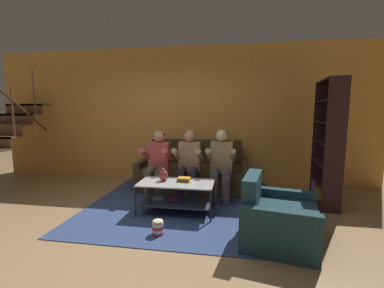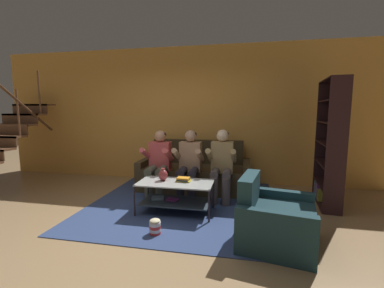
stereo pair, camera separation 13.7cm
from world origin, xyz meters
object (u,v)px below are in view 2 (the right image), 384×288
at_px(coffee_table, 175,192).
at_px(vase, 163,175).
at_px(popcorn_tub, 155,227).
at_px(person_seated_left, 159,160).
at_px(armchair, 274,221).
at_px(couch, 195,173).
at_px(person_seated_right, 222,162).
at_px(person_seated_middle, 189,161).
at_px(book_stack, 183,179).
at_px(bookshelf, 331,152).

xyz_separation_m(coffee_table, vase, (-0.20, 0.05, 0.25)).
bearing_deg(popcorn_tub, person_seated_left, 106.64).
relative_size(person_seated_left, armchair, 1.17).
height_order(couch, person_seated_right, person_seated_right).
xyz_separation_m(couch, person_seated_middle, (0.00, -0.56, 0.36)).
height_order(couch, popcorn_tub, couch).
distance_m(couch, person_seated_middle, 0.66).
relative_size(couch, person_seated_left, 1.80).
xyz_separation_m(person_seated_middle, armchair, (1.30, -1.39, -0.39)).
xyz_separation_m(coffee_table, book_stack, (0.12, 0.06, 0.19)).
xyz_separation_m(person_seated_right, armchair, (0.73, -1.39, -0.40)).
bearing_deg(couch, armchair, -56.28).
distance_m(book_stack, bookshelf, 2.48).
distance_m(person_seated_middle, armchair, 1.94).
bearing_deg(popcorn_tub, person_seated_right, 64.05).
bearing_deg(person_seated_right, vase, -142.02).
height_order(coffee_table, popcorn_tub, coffee_table).
bearing_deg(person_seated_right, person_seated_left, -179.85).
distance_m(person_seated_right, vase, 1.08).
xyz_separation_m(person_seated_left, armchair, (1.87, -1.39, -0.38)).
distance_m(bookshelf, popcorn_tub, 3.07).
relative_size(coffee_table, bookshelf, 0.55).
bearing_deg(person_seated_right, person_seated_middle, -179.83).
relative_size(person_seated_left, person_seated_right, 0.97).
xyz_separation_m(couch, bookshelf, (2.35, -0.39, 0.57)).
height_order(armchair, popcorn_tub, armchair).
xyz_separation_m(vase, book_stack, (0.32, 0.02, -0.06)).
distance_m(bookshelf, armchair, 1.98).
bearing_deg(person_seated_middle, vase, -112.76).
relative_size(person_seated_left, popcorn_tub, 5.86).
bearing_deg(person_seated_right, couch, 135.70).
distance_m(person_seated_middle, person_seated_right, 0.57).
bearing_deg(book_stack, armchair, -30.67).
xyz_separation_m(armchair, popcorn_tub, (-1.44, -0.06, -0.17)).
bearing_deg(armchair, person_seated_right, 117.67).
relative_size(armchair, popcorn_tub, 4.99).
relative_size(coffee_table, armchair, 1.12).
relative_size(couch, person_seated_right, 1.75).
relative_size(vase, popcorn_tub, 0.95).
relative_size(book_stack, popcorn_tub, 1.10).
bearing_deg(couch, book_stack, -88.06).
bearing_deg(bookshelf, vase, -162.46).
distance_m(vase, popcorn_tub, 0.93).
bearing_deg(book_stack, popcorn_tub, -102.38).
xyz_separation_m(book_stack, armchair, (1.26, -0.75, -0.23)).
distance_m(person_seated_middle, book_stack, 0.66).
bearing_deg(person_seated_middle, armchair, -46.90).
bearing_deg(person_seated_middle, couch, 90.00).
xyz_separation_m(vase, bookshelf, (2.63, 0.83, 0.31)).
bearing_deg(bookshelf, couch, 170.67).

